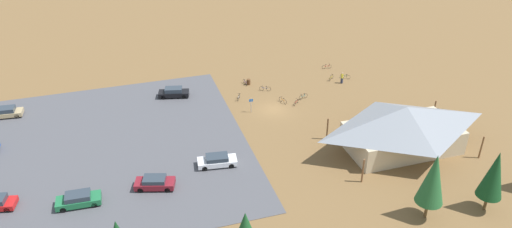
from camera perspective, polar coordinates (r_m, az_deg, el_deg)
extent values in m
plane|color=brown|center=(70.52, 2.01, 0.52)|extent=(160.00, 160.00, 0.00)
cube|color=#4C4C51|center=(64.58, -19.36, -4.31)|extent=(40.15, 35.83, 0.05)
cube|color=#C6B28E|center=(63.73, 16.57, -2.67)|extent=(13.62, 7.19, 3.07)
pyramid|color=gray|center=(62.27, 16.96, -0.36)|extent=(16.32, 9.89, 2.84)
cylinder|color=brown|center=(71.31, 19.95, 0.35)|extent=(0.20, 0.20, 3.07)
cylinder|color=brown|center=(63.57, 8.28, -1.72)|extent=(0.20, 0.20, 3.07)
cylinder|color=brown|center=(65.23, 24.67, -3.53)|extent=(0.20, 0.20, 3.07)
cylinder|color=brown|center=(56.66, 12.30, -6.46)|extent=(0.20, 0.20, 3.07)
cylinder|color=brown|center=(77.55, -0.87, 3.74)|extent=(0.60, 0.60, 0.90)
cylinder|color=#99999E|center=(69.29, -0.58, 1.01)|extent=(0.08, 0.08, 2.20)
cube|color=#1959B2|center=(68.91, -0.58, 1.59)|extent=(0.56, 0.04, 0.40)
cylinder|color=brown|center=(57.29, 25.10, -9.26)|extent=(0.30, 0.30, 1.88)
cone|color=#14421E|center=(55.27, 25.89, -6.31)|extent=(2.57, 2.57, 5.34)
cylinder|color=brown|center=(53.95, 19.16, -10.37)|extent=(0.31, 0.31, 2.07)
cone|color=#235B2D|center=(51.67, 19.85, -7.08)|extent=(2.80, 2.80, 5.62)
torus|color=black|center=(71.49, 4.50, 1.16)|extent=(0.48, 0.48, 0.64)
torus|color=black|center=(72.35, 4.84, 1.51)|extent=(0.48, 0.48, 0.64)
cylinder|color=red|center=(71.87, 4.67, 1.41)|extent=(0.72, 0.71, 0.04)
cylinder|color=red|center=(71.68, 4.61, 1.40)|extent=(0.04, 0.04, 0.36)
cube|color=black|center=(71.60, 4.62, 1.52)|extent=(0.20, 0.20, 0.05)
cylinder|color=red|center=(72.18, 4.81, 1.61)|extent=(0.04, 0.04, 0.38)
cylinder|color=black|center=(72.09, 4.82, 1.74)|extent=(0.36, 0.36, 0.03)
torus|color=black|center=(72.25, 16.03, 0.34)|extent=(0.05, 0.68, 0.68)
torus|color=black|center=(71.50, 16.49, -0.05)|extent=(0.05, 0.68, 0.68)
cylinder|color=black|center=(71.82, 16.27, 0.23)|extent=(0.05, 0.98, 0.04)
cylinder|color=black|center=(71.92, 16.20, 0.35)|extent=(0.04, 0.04, 0.39)
cube|color=black|center=(71.83, 16.22, 0.49)|extent=(0.08, 0.20, 0.05)
cylinder|color=black|center=(71.48, 16.46, 0.14)|extent=(0.04, 0.04, 0.42)
cylinder|color=black|center=(71.38, 16.49, 0.28)|extent=(0.48, 0.04, 0.03)
torus|color=black|center=(75.56, 1.47, 2.92)|extent=(0.66, 0.34, 0.71)
torus|color=black|center=(75.68, 0.65, 2.98)|extent=(0.66, 0.34, 0.71)
cylinder|color=#2347B7|center=(75.57, 1.06, 3.03)|extent=(0.92, 0.46, 0.04)
cylinder|color=#2347B7|center=(75.50, 1.21, 3.08)|extent=(0.04, 0.04, 0.42)
cube|color=black|center=(75.41, 1.21, 3.23)|extent=(0.21, 0.16, 0.05)
cylinder|color=#2347B7|center=(75.56, 0.73, 3.13)|extent=(0.04, 0.04, 0.47)
cylinder|color=black|center=(75.46, 0.73, 3.29)|extent=(0.24, 0.45, 0.03)
torus|color=black|center=(73.85, 5.78, 2.12)|extent=(0.70, 0.29, 0.73)
torus|color=black|center=(73.26, 5.22, 1.91)|extent=(0.70, 0.29, 0.73)
cylinder|color=#197A7F|center=(73.50, 5.51, 2.10)|extent=(0.85, 0.33, 0.04)
cylinder|color=#197A7F|center=(73.56, 5.61, 2.21)|extent=(0.04, 0.04, 0.46)
cube|color=black|center=(73.45, 5.62, 2.37)|extent=(0.22, 0.14, 0.05)
cylinder|color=#197A7F|center=(73.21, 5.29, 2.10)|extent=(0.04, 0.04, 0.50)
cylinder|color=black|center=(73.10, 5.30, 2.27)|extent=(0.19, 0.46, 0.03)
torus|color=black|center=(80.78, 10.64, 4.24)|extent=(0.50, 0.55, 0.70)
torus|color=black|center=(81.07, 9.99, 4.40)|extent=(0.50, 0.55, 0.70)
cylinder|color=#1E7F38|center=(80.88, 10.32, 4.39)|extent=(0.64, 0.70, 0.04)
cylinder|color=#1E7F38|center=(80.79, 10.44, 4.41)|extent=(0.04, 0.04, 0.37)
cube|color=black|center=(80.72, 10.45, 4.53)|extent=(0.19, 0.20, 0.05)
cylinder|color=#1E7F38|center=(80.95, 10.06, 4.52)|extent=(0.04, 0.04, 0.44)
cylinder|color=black|center=(80.86, 10.08, 4.67)|extent=(0.38, 0.35, 0.03)
torus|color=black|center=(71.90, 3.39, 1.42)|extent=(0.26, 0.71, 0.73)
torus|color=black|center=(72.61, 2.88, 1.73)|extent=(0.26, 0.71, 0.73)
cylinder|color=orange|center=(72.20, 3.14, 1.66)|extent=(0.33, 0.92, 0.04)
cylinder|color=orange|center=(72.03, 3.23, 1.66)|extent=(0.04, 0.04, 0.42)
cube|color=black|center=(71.93, 3.24, 1.81)|extent=(0.14, 0.21, 0.05)
cylinder|color=orange|center=(72.43, 2.94, 1.86)|extent=(0.04, 0.04, 0.45)
cylinder|color=black|center=(72.33, 2.94, 2.02)|extent=(0.47, 0.18, 0.03)
torus|color=black|center=(79.59, 8.55, 4.02)|extent=(0.53, 0.48, 0.68)
torus|color=black|center=(80.50, 8.85, 4.30)|extent=(0.53, 0.48, 0.68)
cylinder|color=yellow|center=(80.00, 8.71, 4.23)|extent=(0.76, 0.69, 0.04)
cylinder|color=yellow|center=(79.79, 8.66, 4.25)|extent=(0.04, 0.04, 0.44)
cube|color=black|center=(79.69, 8.67, 4.40)|extent=(0.20, 0.19, 0.05)
cylinder|color=yellow|center=(80.31, 8.83, 4.42)|extent=(0.04, 0.04, 0.45)
cylinder|color=black|center=(80.22, 8.85, 4.56)|extent=(0.34, 0.38, 0.03)
torus|color=black|center=(72.61, -2.11, 1.73)|extent=(0.35, 0.63, 0.69)
torus|color=black|center=(73.53, -1.94, 2.11)|extent=(0.35, 0.63, 0.69)
cylinder|color=#B7B7BC|center=(73.02, -2.03, 2.00)|extent=(0.48, 0.88, 0.04)
cylinder|color=#B7B7BC|center=(72.81, -2.06, 2.00)|extent=(0.04, 0.04, 0.43)
cube|color=black|center=(72.71, -2.06, 2.16)|extent=(0.16, 0.21, 0.05)
cylinder|color=#B7B7BC|center=(73.34, -1.96, 2.23)|extent=(0.04, 0.04, 0.45)
cylinder|color=black|center=(73.23, -1.96, 2.39)|extent=(0.44, 0.25, 0.03)
torus|color=black|center=(78.08, -1.42, 3.82)|extent=(0.11, 0.65, 0.65)
torus|color=black|center=(77.25, -1.13, 3.53)|extent=(0.11, 0.65, 0.65)
cylinder|color=#722D9E|center=(77.61, -1.28, 3.74)|extent=(0.14, 0.92, 0.04)
cylinder|color=#722D9E|center=(77.72, -1.33, 3.86)|extent=(0.04, 0.04, 0.40)
cube|color=black|center=(77.64, -1.33, 3.99)|extent=(0.10, 0.21, 0.05)
cylinder|color=#722D9E|center=(77.24, -1.16, 3.69)|extent=(0.04, 0.04, 0.39)
cylinder|color=black|center=(77.16, -1.16, 3.82)|extent=(0.48, 0.08, 0.03)
torus|color=black|center=(74.11, 20.07, 0.41)|extent=(0.47, 0.54, 0.67)
torus|color=black|center=(73.97, 20.81, 0.20)|extent=(0.47, 0.54, 0.67)
cylinder|color=silver|center=(73.99, 20.46, 0.38)|extent=(0.62, 0.73, 0.04)
cylinder|color=silver|center=(73.97, 20.34, 0.47)|extent=(0.04, 0.04, 0.39)
cube|color=black|center=(73.89, 20.36, 0.60)|extent=(0.19, 0.20, 0.05)
cylinder|color=silver|center=(73.88, 20.77, 0.38)|extent=(0.04, 0.04, 0.44)
cylinder|color=black|center=(73.78, 20.80, 0.53)|extent=(0.39, 0.34, 0.03)
torus|color=black|center=(83.83, 7.88, 5.42)|extent=(0.65, 0.09, 0.65)
torus|color=black|center=(84.17, 8.53, 5.47)|extent=(0.65, 0.09, 0.65)
cylinder|color=red|center=(83.96, 8.21, 5.51)|extent=(0.94, 0.11, 0.04)
cylinder|color=red|center=(83.86, 8.10, 5.56)|extent=(0.04, 0.04, 0.41)
cube|color=black|center=(83.77, 8.11, 5.69)|extent=(0.21, 0.10, 0.05)
cylinder|color=red|center=(84.05, 8.48, 5.61)|extent=(0.04, 0.04, 0.45)
cylinder|color=black|center=(83.96, 8.49, 5.75)|extent=(0.07, 0.48, 0.03)
cylinder|color=black|center=(58.08, -26.92, -9.89)|extent=(0.67, 0.35, 0.64)
cylinder|color=black|center=(59.28, -26.42, -8.89)|extent=(0.67, 0.35, 0.64)
cube|color=#1E6B3D|center=(55.99, -19.87, -9.43)|extent=(4.67, 2.09, 0.68)
cube|color=#2D3842|center=(55.62, -19.98, -8.93)|extent=(2.65, 1.77, 0.57)
cylinder|color=black|center=(55.72, -21.48, -10.31)|extent=(0.65, 0.25, 0.64)
cylinder|color=black|center=(57.03, -21.36, -9.26)|extent=(0.65, 0.25, 0.64)
cylinder|color=black|center=(55.29, -18.25, -9.97)|extent=(0.65, 0.25, 0.64)
cylinder|color=black|center=(56.60, -18.21, -8.93)|extent=(0.65, 0.25, 0.64)
cube|color=white|center=(58.66, -4.52, -5.53)|extent=(4.84, 2.48, 0.63)
cube|color=#2D3842|center=(58.33, -4.54, -5.06)|extent=(2.79, 1.98, 0.53)
cylinder|color=black|center=(58.03, -5.98, -6.30)|extent=(0.66, 0.30, 0.64)
cylinder|color=black|center=(59.39, -6.11, -5.38)|extent=(0.66, 0.30, 0.64)
cylinder|color=black|center=(58.23, -2.88, -6.02)|extent=(0.66, 0.30, 0.64)
cylinder|color=black|center=(59.58, -3.08, -5.10)|extent=(0.66, 0.30, 0.64)
cube|color=maroon|center=(56.16, -11.64, -7.91)|extent=(4.71, 3.05, 0.68)
cube|color=#2D3842|center=(55.82, -11.70, -7.44)|extent=(2.81, 2.29, 0.49)
cylinder|color=black|center=(55.96, -13.27, -8.59)|extent=(0.68, 0.39, 0.64)
cylinder|color=black|center=(57.25, -12.95, -7.57)|extent=(0.68, 0.39, 0.64)
cylinder|color=black|center=(55.40, -10.24, -8.66)|extent=(0.68, 0.39, 0.64)
cylinder|color=black|center=(56.70, -10.00, -7.62)|extent=(0.68, 0.39, 0.64)
cube|color=tan|center=(76.72, -26.94, 0.08)|extent=(4.36, 2.22, 0.59)
cube|color=#2D3842|center=(76.46, -27.04, 0.46)|extent=(2.49, 1.84, 0.59)
cylinder|color=black|center=(75.72, -25.99, -0.23)|extent=(0.66, 0.27, 0.64)
cylinder|color=black|center=(77.14, -25.78, 0.36)|extent=(0.66, 0.27, 0.64)
cube|color=black|center=(74.69, -9.51, 2.37)|extent=(4.78, 2.77, 0.66)
cube|color=#2D3842|center=(74.41, -9.55, 2.80)|extent=(2.81, 2.10, 0.59)
cylinder|color=black|center=(74.29, -10.72, 1.90)|extent=(0.67, 0.36, 0.64)
cylinder|color=black|center=(75.65, -10.60, 2.44)|extent=(0.67, 0.36, 0.64)
cylinder|color=black|center=(73.96, -8.37, 1.99)|extent=(0.67, 0.36, 0.64)
cylinder|color=black|center=(75.33, -8.29, 2.53)|extent=(0.67, 0.36, 0.64)
cube|color=#2D3347|center=(79.16, 9.92, 3.84)|extent=(0.37, 0.40, 0.90)
cylinder|color=yellow|center=(78.82, 9.97, 4.36)|extent=(0.36, 0.36, 0.69)
sphere|color=tan|center=(78.63, 10.00, 4.67)|extent=(0.24, 0.24, 0.24)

